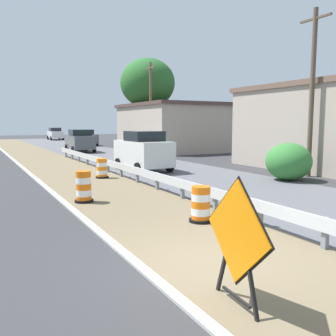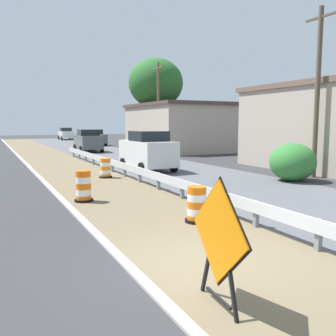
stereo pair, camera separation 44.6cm
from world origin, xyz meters
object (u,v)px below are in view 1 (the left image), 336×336
Objects in this scene: traffic_barrel_mid at (102,169)px; car_lead_far_lane at (80,141)px; utility_pole_near at (312,91)px; utility_pole_mid at (151,106)px; traffic_barrel_close at (84,188)px; car_trailing_near_lane at (55,134)px; traffic_barrel_nearest at (201,206)px; car_mid_far_lane at (85,137)px; car_lead_near_lane at (143,151)px; warning_sign_diamond at (237,237)px.

traffic_barrel_mid is 17.10m from car_lead_far_lane.
utility_pole_mid is at bearing 90.56° from utility_pole_near.
car_trailing_near_lane is at bearing 79.74° from traffic_barrel_close.
traffic_barrel_nearest is 1.02× the size of traffic_barrel_mid.
car_trailing_near_lane is at bearing 95.49° from utility_pole_mid.
traffic_barrel_nearest is 0.22× the size of car_lead_far_lane.
traffic_barrel_nearest is at bearing 174.22° from car_lead_far_lane.
traffic_barrel_mid is at bearing -6.81° from car_trailing_near_lane.
utility_pole_near is (6.00, -21.24, 3.22)m from car_lead_far_lane.
car_trailing_near_lane is 26.34m from car_lead_far_lane.
car_mid_far_lane is (6.49, 26.07, 0.53)m from traffic_barrel_mid.
car_lead_far_lane is (3.54, 25.80, 0.60)m from traffic_barrel_nearest.
car_lead_near_lane is 9.39m from utility_pole_near.
utility_pole_mid is (2.71, -12.53, 3.29)m from car_mid_far_lane.
car_mid_far_lane reaches higher than traffic_barrel_close.
car_trailing_near_lane is (8.65, 56.09, -0.09)m from warning_sign_diamond.
car_lead_near_lane is at bearing 136.33° from utility_pole_near.
traffic_barrel_nearest is at bearing -91.03° from traffic_barrel_mid.
car_lead_near_lane is at bearing -3.06° from car_trailing_near_lane.
traffic_barrel_close is at bearing -177.36° from utility_pole_near.
traffic_barrel_close is at bearing -84.84° from warning_sign_diamond.
car_lead_near_lane reaches higher than traffic_barrel_nearest.
traffic_barrel_mid is 3.46m from car_lead_near_lane.
utility_pole_mid is at bearing 55.79° from traffic_barrel_mid.
car_lead_far_lane is at bearing -3.27° from car_lead_near_lane.
car_trailing_near_lane is at bearing 82.82° from traffic_barrel_nearest.
car_lead_near_lane is (5.28, 6.65, 0.63)m from traffic_barrel_close.
traffic_barrel_nearest is 0.21× the size of car_mid_far_lane.
car_trailing_near_lane is (6.38, 42.92, 0.53)m from traffic_barrel_mid.
traffic_barrel_close is 22.17m from utility_pole_mid.
utility_pole_near is at bearing -162.19° from car_lead_far_lane.
car_lead_far_lane is at bearing 78.60° from traffic_barrel_mid.
utility_pole_near is (9.38, -4.49, 3.83)m from traffic_barrel_mid.
car_trailing_near_lane is at bearing 179.86° from car_mid_far_lane.
traffic_barrel_mid is 0.20× the size of car_mid_far_lane.
utility_pole_mid reaches higher than traffic_barrel_close.
traffic_barrel_close is at bearing -8.62° from car_trailing_near_lane.
car_mid_far_lane is at bearing 95.40° from utility_pole_near.
traffic_barrel_nearest is at bearing 161.82° from car_lead_near_lane.
car_mid_far_lane reaches higher than traffic_barrel_nearest.
car_trailing_near_lane is at bearing 93.62° from utility_pole_near.
warning_sign_diamond is at bearing -143.31° from utility_pole_near.
warning_sign_diamond reaches higher than car_trailing_near_lane.
utility_pole_near is at bearing -138.40° from warning_sign_diamond.
car_lead_near_lane is 0.50× the size of utility_pole_near.
car_trailing_near_lane is at bearing 81.55° from traffic_barrel_mid.
traffic_barrel_nearest is 4.55m from traffic_barrel_close.
car_mid_far_lane is 0.58× the size of utility_pole_mid.
utility_pole_near reaches higher than traffic_barrel_mid.
car_lead_far_lane reaches higher than traffic_barrel_close.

